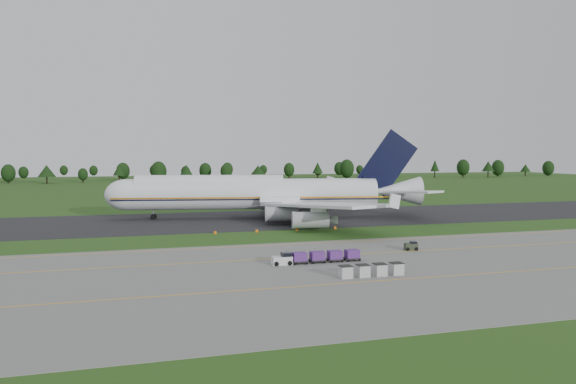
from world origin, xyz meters
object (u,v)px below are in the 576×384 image
object	(u,v)px
utility_cart	(411,247)
aircraft	(259,193)
baggage_train	(315,257)
uld_row	(371,270)
edge_markers	(277,230)

from	to	relation	value
utility_cart	aircraft	bearing A→B (deg)	105.03
baggage_train	uld_row	distance (m)	11.21
aircraft	baggage_train	bearing A→B (deg)	-95.01
baggage_train	edge_markers	bearing A→B (deg)	84.45
baggage_train	aircraft	bearing A→B (deg)	84.99
aircraft	baggage_train	size ratio (longest dim) A/B	5.87
uld_row	aircraft	bearing A→B (deg)	89.26
aircraft	baggage_train	xyz separation A→B (m)	(-4.95, -56.49, -5.32)
aircraft	baggage_train	distance (m)	56.95
utility_cart	uld_row	size ratio (longest dim) A/B	0.26
uld_row	edge_markers	distance (m)	43.56
uld_row	edge_markers	xyz separation A→B (m)	(-0.87, 43.55, -0.58)
aircraft	utility_cart	distance (m)	52.92
baggage_train	utility_cart	distance (m)	19.44
baggage_train	edge_markers	world-z (taller)	baggage_train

